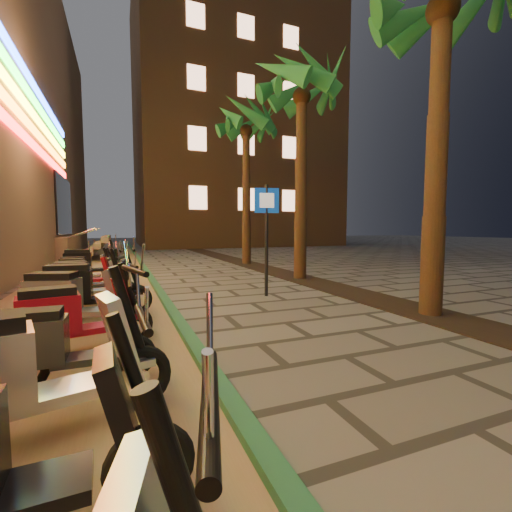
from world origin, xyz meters
name	(u,v)px	position (x,y,z in m)	size (l,w,h in m)	color
ground	(327,399)	(0.00, 0.00, 0.00)	(120.00, 120.00, 0.00)	#474442
parking_strip	(95,276)	(-2.60, 10.00, 0.01)	(3.40, 60.00, 0.01)	#8C7251
green_curb	(147,272)	(-0.90, 10.00, 0.05)	(0.18, 60.00, 0.10)	#225B3B
planting_strip	(336,288)	(3.60, 5.00, 0.01)	(1.20, 40.00, 0.02)	black
apartment_block	(228,122)	(9.00, 32.00, 12.50)	(18.00, 16.06, 25.00)	brown
palm_b	(443,6)	(3.60, 2.00, 5.51)	(2.97, 3.02, 6.66)	#472D19
palm_c	(302,95)	(3.60, 7.00, 5.73)	(2.97, 3.02, 6.91)	#472D19
palm_d	(246,131)	(3.60, 12.00, 5.94)	(2.97, 3.02, 7.16)	#472D19
pedestrian_sign	(267,224)	(1.45, 4.78, 1.71)	(0.57, 0.15, 2.64)	black
scooter_4	(18,372)	(-2.51, 0.26, 0.57)	(1.86, 0.90, 1.31)	black
scooter_5	(57,343)	(-2.40, 1.21, 0.46)	(1.51, 0.53, 1.07)	black
scooter_6	(72,316)	(-2.38, 2.22, 0.50)	(1.64, 0.75, 1.15)	black
scooter_7	(71,298)	(-2.51, 3.27, 0.53)	(1.72, 0.91, 1.22)	black
scooter_8	(85,288)	(-2.38, 4.10, 0.56)	(1.81, 0.64, 1.28)	black
scooter_9	(84,282)	(-2.49, 5.14, 0.52)	(1.71, 0.75, 1.20)	black
scooter_10	(84,277)	(-2.58, 6.04, 0.50)	(1.64, 0.69, 1.15)	black
scooter_11	(83,273)	(-2.69, 7.17, 0.47)	(1.55, 0.72, 1.09)	black
scooter_12	(83,269)	(-2.77, 8.01, 0.47)	(1.52, 0.53, 1.07)	black
scooter_13	(88,263)	(-2.72, 9.10, 0.55)	(1.78, 0.63, 1.26)	black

